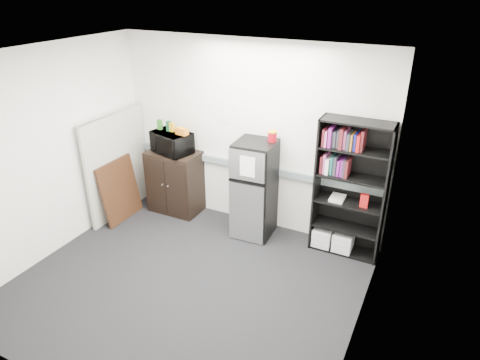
{
  "coord_description": "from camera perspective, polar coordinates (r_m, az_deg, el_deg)",
  "views": [
    {
      "loc": [
        2.44,
        -3.45,
        3.4
      ],
      "look_at": [
        0.28,
        0.9,
        1.08
      ],
      "focal_mm": 32.0,
      "sensor_mm": 36.0,
      "label": 1
    }
  ],
  "objects": [
    {
      "name": "floor",
      "position": [
        5.42,
        -7.08,
        -13.58
      ],
      "size": [
        4.0,
        4.0,
        0.0
      ],
      "primitive_type": "plane",
      "color": "black",
      "rests_on": "ground"
    },
    {
      "name": "refrigerator",
      "position": [
        5.98,
        1.94,
        -1.29
      ],
      "size": [
        0.56,
        0.58,
        1.41
      ],
      "rotation": [
        0.0,
        0.0,
        0.06
      ],
      "color": "black",
      "rests_on": "floor"
    },
    {
      "name": "snack_bag",
      "position": [
        6.31,
        -7.76,
        6.46
      ],
      "size": [
        0.19,
        0.13,
        0.1
      ],
      "primitive_type": "cube",
      "rotation": [
        0.0,
        0.0,
        -0.15
      ],
      "color": "orange",
      "rests_on": "microwave"
    },
    {
      "name": "cabinet",
      "position": [
        6.77,
        -8.65,
        -0.21
      ],
      "size": [
        0.79,
        0.53,
        0.99
      ],
      "color": "black",
      "rests_on": "floor"
    },
    {
      "name": "snack_box_b",
      "position": [
        6.48,
        -9.47,
        7.1
      ],
      "size": [
        0.08,
        0.06,
        0.15
      ],
      "primitive_type": "cube",
      "rotation": [
        0.0,
        0.0,
        0.23
      ],
      "color": "#0C351B",
      "rests_on": "microwave"
    },
    {
      "name": "wall_note",
      "position": [
        6.18,
        -1.76,
        8.06
      ],
      "size": [
        0.14,
        0.0,
        0.1
      ],
      "primitive_type": "cube",
      "color": "white",
      "rests_on": "wall_back"
    },
    {
      "name": "ceiling",
      "position": [
        4.28,
        -9.07,
        15.78
      ],
      "size": [
        4.0,
        3.5,
        0.02
      ],
      "primitive_type": "cube",
      "color": "white",
      "rests_on": "wall_back"
    },
    {
      "name": "microwave",
      "position": [
        6.5,
        -9.1,
        4.97
      ],
      "size": [
        0.67,
        0.53,
        0.32
      ],
      "primitive_type": "imported",
      "rotation": [
        0.0,
        0.0,
        -0.26
      ],
      "color": "black",
      "rests_on": "cabinet"
    },
    {
      "name": "cubicle_partition",
      "position": [
        6.78,
        -16.03,
        2.03
      ],
      "size": [
        0.06,
        1.3,
        1.62
      ],
      "color": "#A09D8E",
      "rests_on": "floor"
    },
    {
      "name": "coffee_can",
      "position": [
        5.71,
        4.33,
        5.95
      ],
      "size": [
        0.12,
        0.12,
        0.17
      ],
      "color": "#9E0712",
      "rests_on": "refrigerator"
    },
    {
      "name": "snack_box_a",
      "position": [
        6.58,
        -10.64,
        7.28
      ],
      "size": [
        0.08,
        0.06,
        0.15
      ],
      "primitive_type": "cube",
      "rotation": [
        0.0,
        0.0,
        0.22
      ],
      "color": "#235B1A",
      "rests_on": "microwave"
    },
    {
      "name": "framed_poster",
      "position": [
        6.73,
        -15.72,
        -1.32
      ],
      "size": [
        0.19,
        0.73,
        0.94
      ],
      "rotation": [
        0.0,
        -0.16,
        0.0
      ],
      "color": "black",
      "rests_on": "floor"
    },
    {
      "name": "wall_left",
      "position": [
        5.98,
        -24.12,
        3.15
      ],
      "size": [
        0.02,
        3.5,
        2.7
      ],
      "primitive_type": "cube",
      "color": "white",
      "rests_on": "floor"
    },
    {
      "name": "snack_box_c",
      "position": [
        6.45,
        -9.04,
        7.0
      ],
      "size": [
        0.07,
        0.06,
        0.14
      ],
      "primitive_type": "cube",
      "rotation": [
        0.0,
        0.0,
        -0.08
      ],
      "color": "gold",
      "rests_on": "microwave"
    },
    {
      "name": "wall_back",
      "position": [
        6.1,
        1.21,
        5.84
      ],
      "size": [
        4.0,
        0.02,
        2.7
      ],
      "primitive_type": "cube",
      "color": "white",
      "rests_on": "floor"
    },
    {
      "name": "electrical_raceway",
      "position": [
        6.24,
        1.06,
        1.86
      ],
      "size": [
        3.92,
        0.05,
        0.1
      ],
      "primitive_type": "cube",
      "color": "gray",
      "rests_on": "wall_back"
    },
    {
      "name": "bookshelf",
      "position": [
        5.65,
        14.32,
        -0.81
      ],
      "size": [
        0.9,
        0.34,
        1.85
      ],
      "color": "black",
      "rests_on": "floor"
    },
    {
      "name": "wall_right",
      "position": [
        4.04,
        16.55,
        -6.21
      ],
      "size": [
        0.02,
        3.5,
        2.7
      ],
      "primitive_type": "cube",
      "color": "white",
      "rests_on": "floor"
    }
  ]
}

